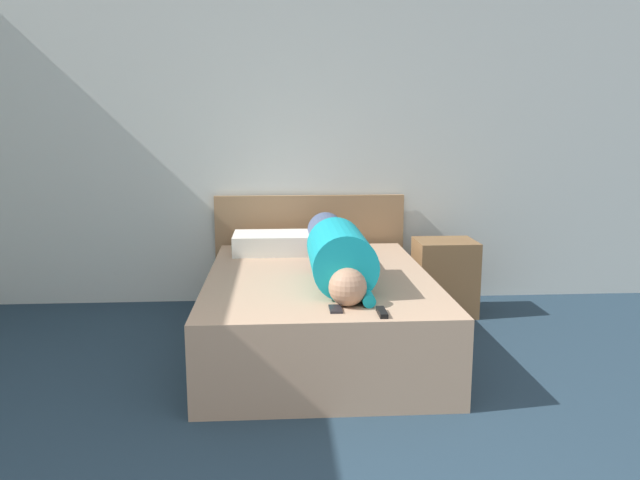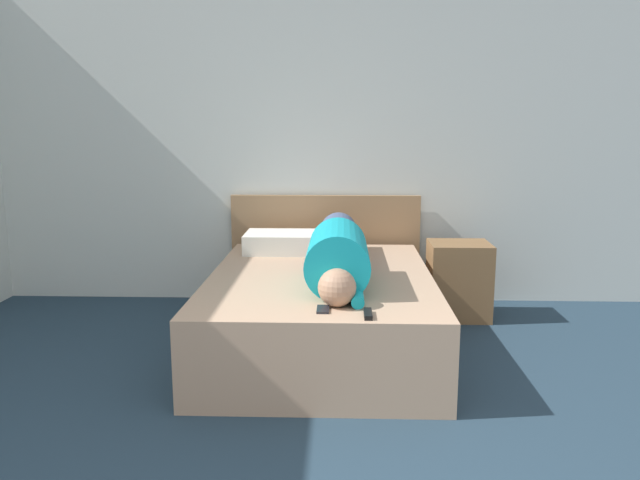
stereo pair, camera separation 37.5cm
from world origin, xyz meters
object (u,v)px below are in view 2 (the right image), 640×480
at_px(tv_remote, 368,314).
at_px(cell_phone, 323,309).
at_px(person_lying, 338,251).
at_px(bed, 321,311).
at_px(pillow_near_headboard, 285,242).
at_px(nightstand, 458,280).

height_order(tv_remote, cell_phone, tv_remote).
distance_m(person_lying, cell_phone, 0.77).
relative_size(tv_remote, cell_phone, 1.15).
relative_size(bed, tv_remote, 13.36).
bearing_deg(pillow_near_headboard, person_lying, -61.57).
relative_size(person_lying, pillow_near_headboard, 2.82).
relative_size(pillow_near_headboard, tv_remote, 3.97).
height_order(nightstand, cell_phone, nightstand).
relative_size(pillow_near_headboard, cell_phone, 4.58).
xyz_separation_m(bed, cell_phone, (0.04, -0.79, 0.25)).
xyz_separation_m(pillow_near_headboard, tv_remote, (0.56, -1.59, -0.06)).
xyz_separation_m(nightstand, person_lying, (-0.90, -0.72, 0.37)).
bearing_deg(person_lying, nightstand, 38.72).
bearing_deg(cell_phone, tv_remote, -21.78).
xyz_separation_m(bed, pillow_near_headboard, (-0.29, 0.70, 0.32)).
xyz_separation_m(bed, person_lying, (0.11, -0.04, 0.41)).
bearing_deg(nightstand, tv_remote, -115.43).
xyz_separation_m(pillow_near_headboard, cell_phone, (0.33, -1.50, -0.07)).
height_order(person_lying, tv_remote, person_lying).
relative_size(person_lying, cell_phone, 12.93).
xyz_separation_m(person_lying, pillow_near_headboard, (-0.40, 0.74, -0.09)).
xyz_separation_m(bed, nightstand, (1.01, 0.69, 0.04)).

